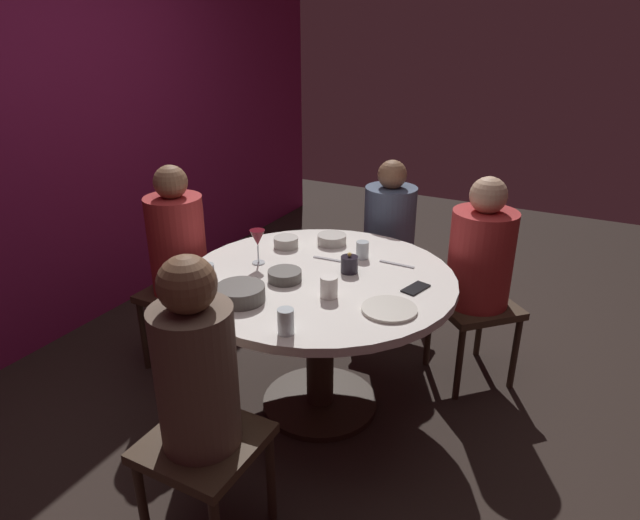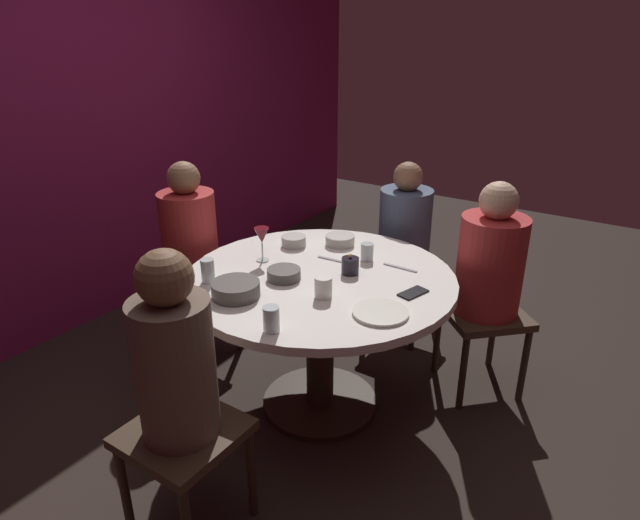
# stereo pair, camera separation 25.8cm
# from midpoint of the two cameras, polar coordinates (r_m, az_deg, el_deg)

# --- Properties ---
(ground_plane) EXTENTS (8.00, 8.00, 0.00)m
(ground_plane) POSITION_cam_midpoint_polar(r_m,az_deg,el_deg) (3.00, 2.54, -14.76)
(ground_plane) COLOR #2D231E
(back_wall) EXTENTS (6.00, 0.10, 2.60)m
(back_wall) POSITION_cam_midpoint_polar(r_m,az_deg,el_deg) (3.71, -22.79, 13.01)
(back_wall) COLOR maroon
(back_wall) RESTS_ON ground
(dining_table) EXTENTS (1.29, 1.29, 0.75)m
(dining_table) POSITION_cam_midpoint_polar(r_m,az_deg,el_deg) (2.68, 2.76, -4.80)
(dining_table) COLOR white
(dining_table) RESTS_ON ground
(seated_diner_left) EXTENTS (0.40, 0.40, 1.19)m
(seated_diner_left) POSITION_cam_midpoint_polar(r_m,az_deg,el_deg) (1.99, -11.17, -11.29)
(seated_diner_left) COLOR #3F2D1E
(seated_diner_left) RESTS_ON ground
(seated_diner_back) EXTENTS (0.40, 0.40, 1.18)m
(seated_diner_back) POSITION_cam_midpoint_polar(r_m,az_deg,el_deg) (3.12, -11.10, 1.77)
(seated_diner_back) COLOR #3F2D1E
(seated_diner_back) RESTS_ON ground
(seated_diner_right) EXTENTS (0.40, 0.40, 1.12)m
(seated_diner_right) POSITION_cam_midpoint_polar(r_m,az_deg,el_deg) (3.40, 10.95, 2.95)
(seated_diner_right) COLOR #3F2D1E
(seated_diner_right) RESTS_ON ground
(seated_diner_front_right) EXTENTS (0.57, 0.57, 1.16)m
(seated_diner_front_right) POSITION_cam_midpoint_polar(r_m,az_deg,el_deg) (2.94, 19.68, -0.74)
(seated_diner_front_right) COLOR #3F2D1E
(seated_diner_front_right) RESTS_ON ground
(candle_holder) EXTENTS (0.08, 0.08, 0.10)m
(candle_holder) POSITION_cam_midpoint_polar(r_m,az_deg,el_deg) (2.62, 5.97, -0.64)
(candle_holder) COLOR black
(candle_holder) RESTS_ON dining_table
(wine_glass) EXTENTS (0.08, 0.08, 0.18)m
(wine_glass) POSITION_cam_midpoint_polar(r_m,az_deg,el_deg) (2.73, -3.40, 2.36)
(wine_glass) COLOR silver
(wine_glass) RESTS_ON dining_table
(dinner_plate) EXTENTS (0.23, 0.23, 0.01)m
(dinner_plate) POSITION_cam_midpoint_polar(r_m,az_deg,el_deg) (2.29, 9.53, -5.49)
(dinner_plate) COLOR beige
(dinner_plate) RESTS_ON dining_table
(cell_phone) EXTENTS (0.15, 0.10, 0.01)m
(cell_phone) POSITION_cam_midpoint_polar(r_m,az_deg,el_deg) (2.49, 12.61, -3.42)
(cell_phone) COLOR black
(cell_phone) RESTS_ON dining_table
(bowl_serving_large) EXTENTS (0.16, 0.16, 0.05)m
(bowl_serving_large) POSITION_cam_midpoint_polar(r_m,az_deg,el_deg) (2.56, -0.91, -1.53)
(bowl_serving_large) COLOR #4C4742
(bowl_serving_large) RESTS_ON dining_table
(bowl_salad_center) EXTENTS (0.21, 0.21, 0.07)m
(bowl_salad_center) POSITION_cam_midpoint_polar(r_m,az_deg,el_deg) (2.40, -5.74, -3.12)
(bowl_salad_center) COLOR #4C4742
(bowl_salad_center) RESTS_ON dining_table
(bowl_small_white) EXTENTS (0.13, 0.13, 0.06)m
(bowl_small_white) POSITION_cam_midpoint_polar(r_m,az_deg,el_deg) (2.95, -0.25, 1.95)
(bowl_small_white) COLOR #B2ADA3
(bowl_small_white) RESTS_ON dining_table
(bowl_sauce_side) EXTENTS (0.16, 0.16, 0.05)m
(bowl_sauce_side) POSITION_cam_midpoint_polar(r_m,az_deg,el_deg) (2.97, 4.58, 2.04)
(bowl_sauce_side) COLOR #B2ADA3
(bowl_sauce_side) RESTS_ON dining_table
(cup_near_candle) EXTENTS (0.06, 0.06, 0.09)m
(cup_near_candle) POSITION_cam_midpoint_polar(r_m,az_deg,el_deg) (2.78, 7.57, 0.80)
(cup_near_candle) COLOR silver
(cup_near_candle) RESTS_ON dining_table
(cup_by_left_diner) EXTENTS (0.06, 0.06, 0.10)m
(cup_by_left_diner) POSITION_cam_midpoint_polar(r_m,az_deg,el_deg) (2.12, -1.62, -6.27)
(cup_by_left_diner) COLOR silver
(cup_by_left_diner) RESTS_ON dining_table
(cup_by_right_diner) EXTENTS (0.08, 0.08, 0.10)m
(cup_by_right_diner) POSITION_cam_midpoint_polar(r_m,az_deg,el_deg) (2.38, 3.44, -2.91)
(cup_by_right_diner) COLOR silver
(cup_by_right_diner) RESTS_ON dining_table
(cup_center_front) EXTENTS (0.06, 0.06, 0.11)m
(cup_center_front) POSITION_cam_midpoint_polar(r_m,az_deg,el_deg) (2.55, -8.77, -1.18)
(cup_center_front) COLOR silver
(cup_center_front) RESTS_ON dining_table
(fork_near_plate) EXTENTS (0.03, 0.18, 0.01)m
(fork_near_plate) POSITION_cam_midpoint_polar(r_m,az_deg,el_deg) (2.78, 4.09, -0.04)
(fork_near_plate) COLOR #B7B7BC
(fork_near_plate) RESTS_ON dining_table
(knife_near_plate) EXTENTS (0.02, 0.18, 0.01)m
(knife_near_plate) POSITION_cam_midpoint_polar(r_m,az_deg,el_deg) (2.73, 11.02, -0.84)
(knife_near_plate) COLOR #B7B7BC
(knife_near_plate) RESTS_ON dining_table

